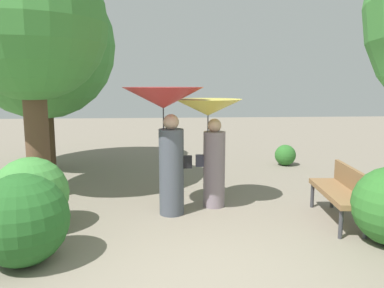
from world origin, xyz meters
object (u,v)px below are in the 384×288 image
Objects in this scene: person_right at (210,129)px; tree_mid_left at (40,34)px; person_left at (166,120)px; tree_near_left at (29,8)px; park_bench at (343,189)px.

tree_mid_left is at bearing 50.96° from person_right.
tree_mid_left is (-2.96, 3.59, 1.75)m from person_left.
person_left is at bearing -50.46° from tree_mid_left.
person_left is at bearing -24.40° from tree_near_left.
tree_near_left is at bearing -102.18° from park_bench.
tree_near_left reaches higher than park_bench.
person_right reaches higher than park_bench.
tree_mid_left is (-5.66, 4.14, 2.78)m from park_bench.
tree_near_left is at bearing 67.78° from person_left.
person_right is (0.75, 0.34, -0.18)m from person_left.
person_right is at bearing -108.96° from park_bench.
park_bench is at bearing -17.77° from tree_near_left.
tree_near_left reaches higher than person_left.
person_right is at bearing -41.22° from tree_mid_left.
person_right is 3.79m from tree_near_left.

